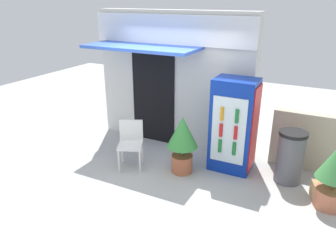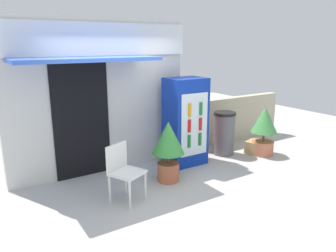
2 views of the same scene
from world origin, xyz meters
The scene contains 8 objects.
ground centered at (0.00, 0.00, 0.00)m, with size 16.00×16.00×0.00m, color #B2B2AD.
storefront_building centered at (-0.25, 1.58, 1.47)m, with size 3.42×1.25×2.80m.
drink_cooler centered at (1.29, 0.97, 0.86)m, with size 0.77×0.63×1.73m.
plastic_chair centered at (-0.44, 0.20, 0.52)m, with size 0.59×0.59×0.89m.
potted_plant_near_shop centered at (0.53, 0.42, 0.66)m, with size 0.56×0.56×1.08m.
potted_plant_curbside centered at (3.01, 0.47, 0.61)m, with size 0.55×0.55×1.06m.
trash_bin centered at (2.32, 0.97, 0.47)m, with size 0.47×0.47×0.94m.
cardboard_box centered at (2.95, 0.62, 0.14)m, with size 0.40×0.34×0.28m, color tan.
Camera 1 is at (2.72, -4.42, 3.04)m, focal length 34.64 mm.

